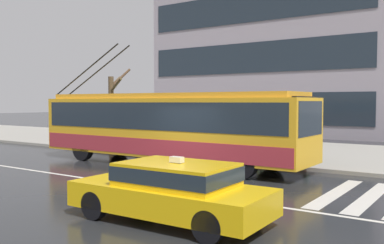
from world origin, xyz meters
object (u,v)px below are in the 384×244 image
object	(u,v)px
pedestrian_waiting_by_pole	(136,117)
pedestrian_at_shelter	(218,120)
taxi_oncoming_near	(173,189)
street_tree_bare	(112,106)
pedestrian_approaching_curb	(308,124)
pedestrian_walking_past	(262,124)
trolleybus	(167,125)

from	to	relation	value
pedestrian_waiting_by_pole	pedestrian_at_shelter	bearing A→B (deg)	-0.30
taxi_oncoming_near	pedestrian_at_shelter	xyz separation A→B (m)	(-4.59, 9.49, 1.00)
pedestrian_waiting_by_pole	street_tree_bare	bearing A→B (deg)	167.15
pedestrian_waiting_by_pole	pedestrian_approaching_curb	bearing A→B (deg)	2.48
pedestrian_at_shelter	pedestrian_approaching_curb	xyz separation A→B (m)	(4.05, 0.42, -0.08)
pedestrian_approaching_curb	pedestrian_walking_past	xyz separation A→B (m)	(-1.48, -1.19, 0.00)
trolleybus	taxi_oncoming_near	distance (m)	8.28
trolleybus	pedestrian_walking_past	size ratio (longest dim) A/B	6.60
pedestrian_at_shelter	pedestrian_waiting_by_pole	bearing A→B (deg)	179.70
pedestrian_approaching_curb	pedestrian_at_shelter	bearing A→B (deg)	-174.12
pedestrian_at_shelter	street_tree_bare	xyz separation A→B (m)	(-7.23, 0.54, 0.63)
pedestrian_at_shelter	pedestrian_walking_past	distance (m)	2.69
taxi_oncoming_near	pedestrian_approaching_curb	world-z (taller)	pedestrian_approaching_curb
taxi_oncoming_near	street_tree_bare	world-z (taller)	street_tree_bare
taxi_oncoming_near	pedestrian_walking_past	bearing A→B (deg)	103.02
pedestrian_at_shelter	pedestrian_waiting_by_pole	size ratio (longest dim) A/B	0.96
trolleybus	pedestrian_approaching_curb	world-z (taller)	trolleybus
trolleybus	taxi_oncoming_near	size ratio (longest dim) A/B	2.82
trolleybus	street_tree_bare	xyz separation A→B (m)	(-6.69, 3.59, 0.74)
pedestrian_walking_past	street_tree_bare	xyz separation A→B (m)	(-9.80, 1.32, 0.71)
street_tree_bare	pedestrian_walking_past	bearing A→B (deg)	-7.66
pedestrian_approaching_curb	pedestrian_waiting_by_pole	distance (m)	9.04
pedestrian_walking_past	pedestrian_waiting_by_pole	world-z (taller)	pedestrian_waiting_by_pole
pedestrian_walking_past	pedestrian_waiting_by_pole	bearing A→B (deg)	173.93
pedestrian_approaching_curb	pedestrian_walking_past	distance (m)	1.90
pedestrian_walking_past	pedestrian_waiting_by_pole	size ratio (longest dim) A/B	0.93
pedestrian_at_shelter	pedestrian_approaching_curb	world-z (taller)	pedestrian_at_shelter
pedestrian_at_shelter	pedestrian_walking_past	bearing A→B (deg)	-16.81
pedestrian_at_shelter	pedestrian_walking_past	world-z (taller)	pedestrian_at_shelter
pedestrian_at_shelter	pedestrian_waiting_by_pole	xyz separation A→B (m)	(-4.97, 0.03, 0.03)
taxi_oncoming_near	pedestrian_at_shelter	distance (m)	10.58
taxi_oncoming_near	street_tree_bare	bearing A→B (deg)	139.67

